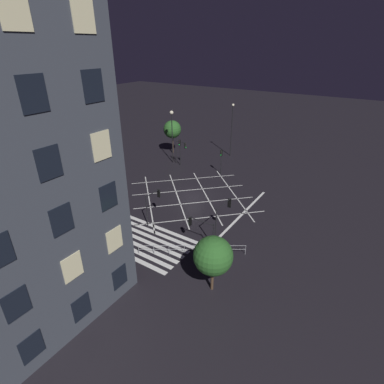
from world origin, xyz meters
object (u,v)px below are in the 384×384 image
at_px(traffic_light_median_north, 221,157).
at_px(traffic_light_nw_main, 181,148).
at_px(traffic_light_sw_main, 96,184).
at_px(traffic_light_se_cross, 223,213).
at_px(traffic_light_se_main, 199,226).
at_px(street_tree_near, 213,256).
at_px(traffic_light_nw_cross, 180,147).
at_px(street_tree_far, 172,129).
at_px(street_lamp_west, 232,122).
at_px(traffic_light_median_south, 154,199).
at_px(street_lamp_east, 172,124).
at_px(traffic_light_sw_cross, 108,182).

relative_size(traffic_light_median_north, traffic_light_nw_main, 0.98).
bearing_deg(traffic_light_sw_main, traffic_light_se_cross, 5.24).
height_order(traffic_light_se_main, street_tree_near, street_tree_near).
height_order(traffic_light_nw_cross, street_tree_near, street_tree_near).
xyz_separation_m(street_tree_near, street_tree_far, (-23.48, 26.18, 1.00)).
height_order(traffic_light_median_north, traffic_light_sw_main, traffic_light_sw_main).
bearing_deg(traffic_light_se_cross, street_lamp_west, 25.03).
height_order(traffic_light_nw_main, street_lamp_west, street_lamp_west).
bearing_deg(traffic_light_median_south, street_tree_far, 31.67).
bearing_deg(traffic_light_median_north, traffic_light_median_south, 0.97).
bearing_deg(traffic_light_median_north, street_tree_near, 26.83).
bearing_deg(traffic_light_se_main, traffic_light_nw_main, -50.56).
bearing_deg(traffic_light_se_cross, traffic_light_nw_main, 45.80).
height_order(traffic_light_median_south, street_lamp_east, street_lamp_east).
relative_size(traffic_light_se_cross, traffic_light_nw_cross, 1.03).
relative_size(traffic_light_nw_cross, street_tree_near, 0.88).
xyz_separation_m(traffic_light_se_main, traffic_light_sw_cross, (-14.61, 1.86, 0.46)).
height_order(traffic_light_median_south, traffic_light_sw_cross, traffic_light_sw_cross).
relative_size(traffic_light_nw_main, street_lamp_west, 0.44).
bearing_deg(street_lamp_west, street_lamp_east, -127.40).
xyz_separation_m(traffic_light_nw_cross, traffic_light_nw_main, (-0.02, 0.46, -0.18)).
distance_m(traffic_light_se_cross, street_tree_far, 28.88).
bearing_deg(traffic_light_median_north, traffic_light_se_main, 21.95).
bearing_deg(traffic_light_nw_cross, street_lamp_east, -102.50).
height_order(traffic_light_se_cross, traffic_light_nw_main, traffic_light_se_cross).
height_order(traffic_light_median_south, traffic_light_sw_main, traffic_light_sw_main).
bearing_deg(street_lamp_west, traffic_light_sw_cross, -101.08).
height_order(traffic_light_sw_cross, street_tree_near, street_tree_near).
distance_m(traffic_light_nw_cross, street_lamp_east, 4.03).
relative_size(traffic_light_nw_cross, street_lamp_east, 0.50).
distance_m(traffic_light_se_cross, street_lamp_west, 26.97).
xyz_separation_m(traffic_light_median_north, traffic_light_nw_main, (-7.48, 0.01, 0.13)).
bearing_deg(traffic_light_sw_cross, street_lamp_west, -11.08).
xyz_separation_m(traffic_light_se_cross, traffic_light_nw_cross, (-16.17, 15.29, -0.22)).
relative_size(traffic_light_nw_cross, traffic_light_se_main, 1.37).
bearing_deg(street_tree_near, street_tree_far, 131.89).
xyz_separation_m(traffic_light_se_cross, traffic_light_median_north, (-8.71, 15.73, -0.54)).
distance_m(traffic_light_se_main, traffic_light_sw_cross, 14.74).
xyz_separation_m(traffic_light_sw_main, street_tree_far, (-4.21, 21.33, 1.52)).
xyz_separation_m(traffic_light_median_north, street_lamp_west, (-2.64, 8.58, 3.25)).
distance_m(traffic_light_se_cross, traffic_light_median_south, 8.48).
bearing_deg(traffic_light_sw_cross, traffic_light_median_north, -25.03).
distance_m(traffic_light_median_north, traffic_light_nw_main, 7.48).
distance_m(traffic_light_sw_cross, traffic_light_sw_main, 1.48).
distance_m(traffic_light_se_cross, traffic_light_nw_cross, 22.26).
bearing_deg(traffic_light_median_south, street_lamp_west, 6.68).
distance_m(traffic_light_median_north, traffic_light_se_main, 19.19).
distance_m(traffic_light_median_south, street_tree_far, 24.00).
xyz_separation_m(traffic_light_nw_main, street_tree_far, (-4.81, 4.05, 1.47)).
xyz_separation_m(traffic_light_nw_cross, street_lamp_east, (-1.78, 0.39, 3.59)).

